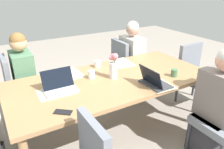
{
  "coord_description": "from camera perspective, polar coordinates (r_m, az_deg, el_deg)",
  "views": [
    {
      "loc": [
        -1.14,
        -1.94,
        1.77
      ],
      "look_at": [
        0.0,
        0.0,
        0.79
      ],
      "focal_mm": 35.4,
      "sensor_mm": 36.0,
      "label": 1
    }
  ],
  "objects": [
    {
      "name": "laptop_near_right_near",
      "position": [
        2.35,
        10.81,
        -1.82
      ],
      "size": [
        0.22,
        0.32,
        0.21
      ],
      "color": "#38383D",
      "rests_on": "dining_table"
    },
    {
      "name": "flower_vase",
      "position": [
        2.44,
        0.38,
        2.37
      ],
      "size": [
        0.09,
        0.11,
        0.3
      ],
      "color": "silver",
      "rests_on": "dining_table"
    },
    {
      "name": "laptop_head_left_left_near",
      "position": [
        2.27,
        -13.42,
        -3.0
      ],
      "size": [
        0.32,
        0.22,
        0.2
      ],
      "color": "silver",
      "rests_on": "dining_table"
    },
    {
      "name": "person_near_right_near",
      "position": [
        2.53,
        25.2,
        -8.47
      ],
      "size": [
        0.36,
        0.4,
        1.19
      ],
      "color": "#2D2D33",
      "rests_on": "ground_plane"
    },
    {
      "name": "dining_table",
      "position": [
        2.51,
        0.0,
        -2.43
      ],
      "size": [
        2.28,
        1.05,
        0.74
      ],
      "color": "#9E754C",
      "rests_on": "ground_plane"
    },
    {
      "name": "placemat_near_right_near",
      "position": [
        2.4,
        11.5,
        -2.44
      ],
      "size": [
        0.28,
        0.37,
        0.0
      ],
      "primitive_type": "cube",
      "rotation": [
        0.0,
        0.0,
        1.51
      ],
      "color": "beige",
      "rests_on": "dining_table"
    },
    {
      "name": "ground_plane",
      "position": [
        2.87,
        0.0,
        -14.61
      ],
      "size": [
        10.0,
        10.0,
        0.0
      ],
      "primitive_type": "plane",
      "color": "gray"
    },
    {
      "name": "coffee_mug_centre_left",
      "position": [
        2.79,
        -3.79,
        2.71
      ],
      "size": [
        0.08,
        0.08,
        0.08
      ],
      "primitive_type": "cylinder",
      "color": "white",
      "rests_on": "dining_table"
    },
    {
      "name": "coffee_mug_near_right",
      "position": [
        2.62,
        15.74,
        0.42
      ],
      "size": [
        0.08,
        0.08,
        0.08
      ],
      "primitive_type": "cylinder",
      "color": "#47704C",
      "rests_on": "dining_table"
    },
    {
      "name": "person_far_left_mid",
      "position": [
        3.56,
        5.04,
        2.99
      ],
      "size": [
        0.36,
        0.4,
        1.19
      ],
      "color": "#2D2D33",
      "rests_on": "ground_plane"
    },
    {
      "name": "placemat_far_left_far",
      "position": [
        2.65,
        -10.92,
        0.18
      ],
      "size": [
        0.28,
        0.37,
        0.0
      ],
      "primitive_type": "cube",
      "rotation": [
        0.0,
        0.0,
        -1.51
      ],
      "color": "beige",
      "rests_on": "dining_table"
    },
    {
      "name": "chair_head_right_right_far",
      "position": [
        3.5,
        20.49,
        0.64
      ],
      "size": [
        0.44,
        0.44,
        0.9
      ],
      "color": "slate",
      "rests_on": "ground_plane"
    },
    {
      "name": "phone_black",
      "position": [
        1.92,
        -12.54,
        -9.46
      ],
      "size": [
        0.16,
        0.15,
        0.01
      ],
      "primitive_type": "cube",
      "rotation": [
        0.0,
        0.0,
        2.46
      ],
      "color": "black",
      "rests_on": "dining_table"
    },
    {
      "name": "placemat_head_left_left_near",
      "position": [
        2.26,
        -14.18,
        -4.36
      ],
      "size": [
        0.37,
        0.27,
        0.0
      ],
      "primitive_type": "cube",
      "rotation": [
        0.0,
        0.0,
        -0.02
      ],
      "color": "beige",
      "rests_on": "dining_table"
    },
    {
      "name": "chair_far_left_mid",
      "position": [
        3.58,
        3.49,
        2.66
      ],
      "size": [
        0.44,
        0.44,
        0.9
      ],
      "color": "slate",
      "rests_on": "ground_plane"
    },
    {
      "name": "person_far_left_far",
      "position": [
        3.05,
        -21.49,
        -2.34
      ],
      "size": [
        0.36,
        0.4,
        1.19
      ],
      "color": "#2D2D33",
      "rests_on": "ground_plane"
    },
    {
      "name": "chair_far_left_far",
      "position": [
        3.11,
        -22.96,
        -2.66
      ],
      "size": [
        0.44,
        0.44,
        0.9
      ],
      "color": "slate",
      "rests_on": "ground_plane"
    },
    {
      "name": "coffee_mug_near_left",
      "position": [
        2.48,
        -5.36,
        0.0
      ],
      "size": [
        0.08,
        0.08,
        0.09
      ],
      "primitive_type": "cylinder",
      "color": "white",
      "rests_on": "dining_table"
    },
    {
      "name": "placemat_far_left_mid",
      "position": [
        2.95,
        2.5,
        3.04
      ],
      "size": [
        0.29,
        0.38,
        0.0
      ],
      "primitive_type": "cube",
      "rotation": [
        0.0,
        0.0,
        -1.65
      ],
      "color": "beige",
      "rests_on": "dining_table"
    }
  ]
}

